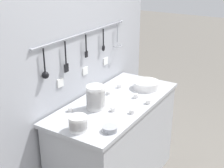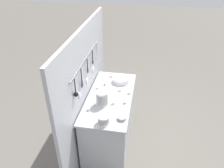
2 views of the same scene
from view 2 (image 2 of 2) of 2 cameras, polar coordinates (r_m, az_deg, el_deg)
The scene contains 16 objects.
ground_plane at distance 3.69m, azimuth -0.45°, elevation -14.47°, with size 20.00×20.00×0.00m, color #666059.
counter at distance 3.38m, azimuth -0.48°, elevation -9.28°, with size 1.36×0.63×0.89m.
back_wall at distance 3.15m, azimuth -6.76°, elevation -1.82°, with size 2.16×0.11×1.86m.
bowl_stack_tall_left at distance 2.90m, azimuth -2.62°, elevation -3.70°, with size 0.15×0.15×0.20m.
bowl_stack_back_corner at distance 2.63m, azimuth -2.22°, elevation -9.28°, with size 0.14×0.14×0.11m.
plate_stack at distance 3.41m, azimuth 2.37°, elevation 1.08°, with size 0.25×0.25×0.07m.
steel_mixing_bowl at distance 2.71m, azimuth 2.57°, elevation -8.87°, with size 0.11×0.11×0.04m.
cup_by_caddy at distance 2.86m, azimuth -6.13°, elevation -6.53°, with size 0.04×0.04×0.04m.
cup_front_right at distance 3.21m, azimuth 2.07°, elevation -1.51°, with size 0.04×0.04×0.04m.
cup_back_left at distance 3.15m, azimuth 4.58°, elevation -2.28°, with size 0.04×0.04×0.04m.
cup_edge_far at distance 3.35m, azimuth -1.79°, elevation 0.08°, with size 0.04×0.04×0.04m.
cup_front_left at distance 3.25m, azimuth -3.80°, elevation -1.06°, with size 0.04×0.04×0.04m.
cup_beside_plates at distance 3.20m, azimuth -2.61°, elevation -1.68°, with size 0.04×0.04×0.04m.
cup_edge_near at distance 3.56m, azimuth -0.12°, elevation 2.17°, with size 0.04×0.04×0.04m.
cup_centre at distance 2.97m, azimuth 3.46°, elevation -4.73°, with size 0.04×0.04×0.04m.
cup_mid_row at distance 2.95m, azimuth 0.41°, elevation -4.97°, with size 0.04×0.04×0.04m.
Camera 2 is at (-2.49, -0.47, 2.68)m, focal length 35.00 mm.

